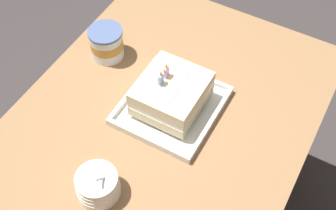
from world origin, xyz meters
name	(u,v)px	position (x,y,z in m)	size (l,w,h in m)	color
dining_table	(165,137)	(0.00, 0.00, 0.63)	(1.02, 0.80, 0.75)	olive
foil_tray	(171,107)	(0.03, -0.01, 0.75)	(0.28, 0.26, 0.02)	silver
birthday_cake	(172,93)	(0.03, -0.01, 0.82)	(0.19, 0.17, 0.14)	beige
bowl_stack	(98,185)	(-0.29, 0.02, 0.78)	(0.11, 0.11, 0.11)	white
ice_cream_tub	(107,43)	(0.12, 0.27, 0.80)	(0.11, 0.11, 0.10)	white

